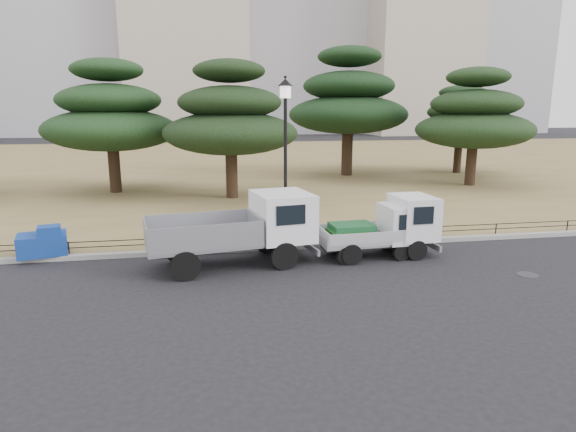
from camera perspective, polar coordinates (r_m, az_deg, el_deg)
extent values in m
plane|color=black|center=(14.09, 1.41, -6.90)|extent=(220.00, 220.00, 0.00)
cube|color=olive|center=(43.96, -6.46, 6.32)|extent=(120.00, 56.00, 0.15)
cube|color=gray|center=(16.50, -0.36, -3.70)|extent=(120.00, 0.25, 0.16)
cylinder|color=black|center=(14.35, -0.40, -4.75)|extent=(0.86, 0.31, 0.85)
cylinder|color=black|center=(16.04, -2.56, -2.91)|extent=(0.86, 0.31, 0.85)
cylinder|color=black|center=(13.73, -12.07, -5.84)|extent=(0.86, 0.31, 0.85)
cylinder|color=black|center=(15.49, -12.98, -3.79)|extent=(0.86, 0.31, 0.85)
cube|color=#2D2D30|center=(14.78, -6.80, -3.44)|extent=(4.82, 1.77, 0.15)
cube|color=gray|center=(14.50, -10.11, -1.86)|extent=(3.54, 2.37, 0.83)
cube|color=silver|center=(15.02, -0.67, 0.05)|extent=(1.95, 2.25, 1.45)
cylinder|color=black|center=(15.65, 13.33, -4.18)|extent=(0.57, 0.18, 0.56)
cylinder|color=black|center=(16.70, 11.47, -3.05)|extent=(0.57, 0.18, 0.56)
cylinder|color=black|center=(14.93, 6.89, -4.74)|extent=(0.57, 0.18, 0.56)
cylinder|color=black|center=(16.03, 5.39, -3.51)|extent=(0.57, 0.18, 0.56)
cube|color=#2D2D30|center=(15.78, 9.42, -3.39)|extent=(3.04, 0.87, 0.13)
cube|color=#A3A5AA|center=(15.51, 7.59, -2.64)|extent=(2.14, 1.39, 0.37)
cube|color=silver|center=(16.05, 13.00, -0.82)|extent=(1.13, 1.44, 1.20)
cube|color=#185418|center=(15.42, 6.88, -2.35)|extent=(1.19, 0.89, 0.41)
cylinder|color=black|center=(15.81, 15.00, -3.93)|extent=(0.66, 0.21, 0.65)
cylinder|color=black|center=(17.05, 12.77, -2.62)|extent=(0.66, 0.21, 0.65)
cylinder|color=black|center=(14.94, 7.55, -4.55)|extent=(0.66, 0.21, 0.65)
cylinder|color=black|center=(16.26, 5.80, -3.11)|extent=(0.66, 0.21, 0.65)
cube|color=#2D2D30|center=(15.95, 10.46, -2.99)|extent=(3.55, 0.97, 0.15)
cube|color=silver|center=(15.64, 8.36, -2.11)|extent=(2.50, 1.60, 0.43)
cube|color=silver|center=(16.29, 14.58, -0.09)|extent=(1.30, 1.67, 1.38)
cube|color=#175329|center=(15.53, 7.54, -1.77)|extent=(1.38, 1.03, 0.48)
cylinder|color=black|center=(16.76, -0.30, -2.93)|extent=(0.42, 0.42, 0.15)
cylinder|color=black|center=(16.28, -0.31, 5.42)|extent=(0.11, 0.11, 4.75)
cylinder|color=white|center=(16.18, -0.32, 14.47)|extent=(0.38, 0.38, 0.38)
cone|color=black|center=(16.19, -0.32, 15.56)|extent=(0.49, 0.49, 0.24)
cylinder|color=black|center=(16.57, -0.45, -2.66)|extent=(38.00, 0.03, 0.03)
cylinder|color=black|center=(16.53, -0.45, -2.06)|extent=(38.00, 0.03, 0.03)
cylinder|color=black|center=(16.57, -0.45, -2.66)|extent=(0.04, 0.04, 0.40)
cube|color=navy|center=(17.24, -27.10, -3.00)|extent=(1.65, 1.37, 0.67)
cube|color=navy|center=(16.91, -26.47, -1.54)|extent=(0.79, 0.72, 0.29)
cylinder|color=#2D2D30|center=(15.65, 26.55, -6.24)|extent=(0.60, 0.60, 0.01)
cylinder|color=black|center=(28.78, -19.88, 5.49)|extent=(0.64, 0.64, 2.83)
ellipsoid|color=#183216|center=(28.63, -20.18, 9.56)|extent=(7.27, 7.27, 2.33)
ellipsoid|color=#183216|center=(28.62, -20.43, 12.74)|extent=(5.55, 5.55, 1.78)
ellipsoid|color=#183216|center=(28.70, -20.67, 15.91)|extent=(3.83, 3.83, 1.23)
cylinder|color=black|center=(25.47, -6.69, 5.24)|extent=(0.62, 0.62, 2.75)
ellipsoid|color=black|center=(25.31, -6.81, 9.72)|extent=(6.92, 6.92, 2.22)
ellipsoid|color=black|center=(25.28, -6.90, 13.21)|extent=(5.29, 5.29, 1.69)
ellipsoid|color=black|center=(25.36, -6.99, 16.71)|extent=(3.65, 3.65, 1.17)
cylinder|color=black|center=(34.66, 7.02, 7.69)|extent=(0.78, 0.78, 3.45)
ellipsoid|color=black|center=(34.55, 7.13, 11.82)|extent=(8.30, 8.30, 2.66)
ellipsoid|color=black|center=(34.59, 7.21, 15.04)|extent=(6.34, 6.34, 2.03)
ellipsoid|color=black|center=(34.73, 7.30, 18.24)|extent=(4.38, 4.38, 1.40)
cylinder|color=black|center=(31.72, 20.88, 5.91)|extent=(0.62, 0.62, 2.74)
ellipsoid|color=black|center=(31.58, 21.16, 9.49)|extent=(6.97, 6.97, 2.23)
ellipsoid|color=black|center=(31.57, 21.38, 12.28)|extent=(5.32, 5.32, 1.70)
ellipsoid|color=black|center=(31.62, 21.60, 15.07)|extent=(3.67, 3.67, 1.18)
cylinder|color=black|center=(37.92, 19.47, 6.72)|extent=(0.55, 0.55, 2.46)
ellipsoid|color=black|center=(37.81, 19.66, 9.41)|extent=(6.29, 6.29, 2.01)
ellipsoid|color=black|center=(37.78, 19.82, 11.51)|extent=(4.80, 4.80, 1.54)
ellipsoid|color=black|center=(37.80, 19.97, 13.60)|extent=(3.31, 3.31, 1.06)
cube|color=#AAA08C|center=(105.94, 15.20, 22.49)|extent=(20.00, 18.00, 48.00)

